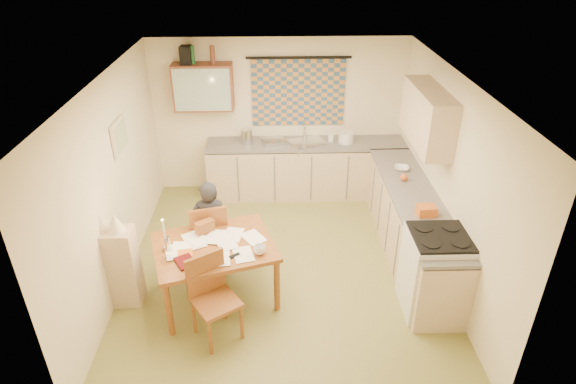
{
  "coord_description": "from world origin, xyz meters",
  "views": [
    {
      "loc": [
        -0.09,
        -5.1,
        3.93
      ],
      "look_at": [
        0.08,
        0.2,
        0.99
      ],
      "focal_mm": 30.0,
      "sensor_mm": 36.0,
      "label": 1
    }
  ],
  "objects_px": {
    "stove": "(434,272)",
    "person": "(211,227)",
    "dining_table": "(216,271)",
    "counter_back": "(310,169)",
    "counter_right": "(410,226)",
    "shelf_stand": "(124,267)",
    "chair_far": "(210,248)"
  },
  "relations": [
    {
      "from": "counter_back",
      "to": "person",
      "type": "distance_m",
      "value": 2.42
    },
    {
      "from": "stove",
      "to": "shelf_stand",
      "type": "relative_size",
      "value": 1.01
    },
    {
      "from": "counter_right",
      "to": "dining_table",
      "type": "relative_size",
      "value": 1.88
    },
    {
      "from": "counter_back",
      "to": "shelf_stand",
      "type": "height_order",
      "value": "shelf_stand"
    },
    {
      "from": "person",
      "to": "dining_table",
      "type": "bearing_deg",
      "value": 99.26
    },
    {
      "from": "stove",
      "to": "dining_table",
      "type": "distance_m",
      "value": 2.51
    },
    {
      "from": "dining_table",
      "to": "chair_far",
      "type": "bearing_deg",
      "value": 87.13
    },
    {
      "from": "counter_right",
      "to": "shelf_stand",
      "type": "distance_m",
      "value": 3.64
    },
    {
      "from": "counter_right",
      "to": "stove",
      "type": "distance_m",
      "value": 1.05
    },
    {
      "from": "chair_far",
      "to": "counter_right",
      "type": "bearing_deg",
      "value": 171.18
    },
    {
      "from": "counter_right",
      "to": "stove",
      "type": "bearing_deg",
      "value": -90.0
    },
    {
      "from": "stove",
      "to": "person",
      "type": "relative_size",
      "value": 0.79
    },
    {
      "from": "dining_table",
      "to": "chair_far",
      "type": "height_order",
      "value": "chair_far"
    },
    {
      "from": "counter_right",
      "to": "shelf_stand",
      "type": "relative_size",
      "value": 2.96
    },
    {
      "from": "counter_right",
      "to": "shelf_stand",
      "type": "bearing_deg",
      "value": -166.87
    },
    {
      "from": "stove",
      "to": "chair_far",
      "type": "distance_m",
      "value": 2.77
    },
    {
      "from": "counter_back",
      "to": "shelf_stand",
      "type": "bearing_deg",
      "value": -132.14
    },
    {
      "from": "shelf_stand",
      "to": "person",
      "type": "bearing_deg",
      "value": 32.66
    },
    {
      "from": "chair_far",
      "to": "stove",
      "type": "bearing_deg",
      "value": 149.05
    },
    {
      "from": "chair_far",
      "to": "person",
      "type": "distance_m",
      "value": 0.33
    },
    {
      "from": "dining_table",
      "to": "stove",
      "type": "bearing_deg",
      "value": -23.11
    },
    {
      "from": "dining_table",
      "to": "person",
      "type": "bearing_deg",
      "value": 83.43
    },
    {
      "from": "counter_back",
      "to": "stove",
      "type": "bearing_deg",
      "value": -66.55
    },
    {
      "from": "counter_right",
      "to": "person",
      "type": "height_order",
      "value": "person"
    },
    {
      "from": "dining_table",
      "to": "shelf_stand",
      "type": "xyz_separation_m",
      "value": [
        -1.05,
        -0.04,
        0.12
      ]
    },
    {
      "from": "stove",
      "to": "dining_table",
      "type": "xyz_separation_m",
      "value": [
        -2.49,
        0.26,
        -0.12
      ]
    },
    {
      "from": "dining_table",
      "to": "person",
      "type": "distance_m",
      "value": 0.63
    },
    {
      "from": "stove",
      "to": "dining_table",
      "type": "bearing_deg",
      "value": 174.04
    },
    {
      "from": "stove",
      "to": "shelf_stand",
      "type": "distance_m",
      "value": 3.55
    },
    {
      "from": "counter_back",
      "to": "counter_right",
      "type": "bearing_deg",
      "value": -55.27
    },
    {
      "from": "counter_back",
      "to": "stove",
      "type": "relative_size",
      "value": 3.28
    },
    {
      "from": "dining_table",
      "to": "counter_back",
      "type": "bearing_deg",
      "value": 46.0
    }
  ]
}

